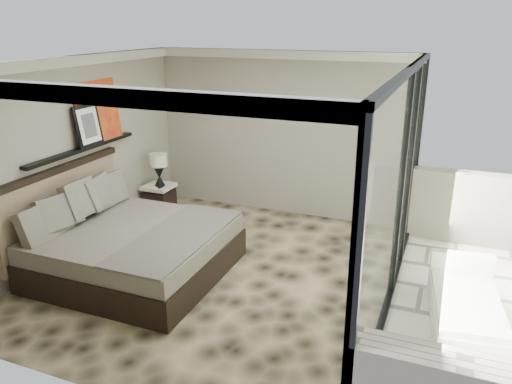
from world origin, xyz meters
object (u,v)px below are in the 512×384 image
at_px(nightstand, 160,200).
at_px(bed, 129,245).
at_px(table_lamp, 159,165).
at_px(lounger, 466,309).

bearing_deg(nightstand, bed, -92.93).
bearing_deg(table_lamp, bed, -69.22).
bearing_deg(nightstand, lounger, -42.66).
height_order(nightstand, table_lamp, table_lamp).
distance_m(bed, lounger, 4.28).
distance_m(bed, nightstand, 2.18).
height_order(table_lamp, lounger, table_lamp).
bearing_deg(table_lamp, lounger, -18.07).
relative_size(bed, table_lamp, 4.13).
xyz_separation_m(bed, nightstand, (-0.80, 2.02, -0.14)).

